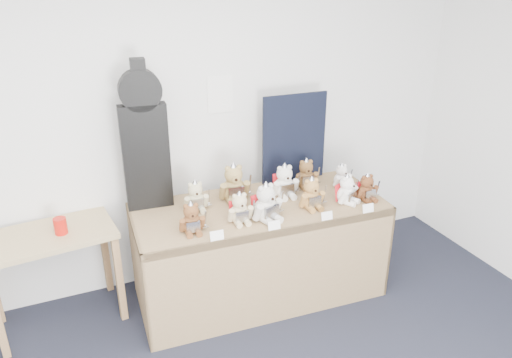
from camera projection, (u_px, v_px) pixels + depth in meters
name	position (u px, v px, depth m)	size (l,w,h in m)	color
room_shell	(220.00, 94.00, 3.95)	(6.00, 6.00, 6.00)	white
display_table	(263.00, 230.00, 3.83)	(1.97, 0.91, 0.80)	olive
side_table	(50.00, 249.00, 3.58)	(0.96, 0.60, 0.76)	tan
guitar_case	(145.00, 138.00, 3.60)	(0.35, 0.13, 1.12)	black
navy_board	(294.00, 138.00, 4.13)	(0.56, 0.02, 0.75)	black
red_cup	(60.00, 226.00, 3.51)	(0.09, 0.09, 0.12)	red
teddy_front_far_left	(192.00, 219.00, 3.42)	(0.20, 0.17, 0.25)	brown
teddy_front_left	(240.00, 209.00, 3.55)	(0.21, 0.18, 0.26)	#C8B58D
teddy_front_centre	(266.00, 204.00, 3.58)	(0.26, 0.24, 0.32)	silver
teddy_front_right	(311.00, 195.00, 3.75)	(0.22, 0.18, 0.27)	#A8773F
teddy_front_far_right	(347.00, 190.00, 3.84)	(0.21, 0.21, 0.26)	white
teddy_front_end	(367.00, 189.00, 3.88)	(0.20, 0.16, 0.24)	brown
teddy_back_left	(196.00, 197.00, 3.72)	(0.21, 0.18, 0.26)	#C7BB91
teddy_back_centre_left	(234.00, 184.00, 3.87)	(0.27, 0.23, 0.33)	#A68B53
teddy_back_centre_right	(285.00, 182.00, 3.94)	(0.24, 0.21, 0.30)	white
teddy_back_right	(306.00, 175.00, 4.10)	(0.22, 0.19, 0.27)	brown
teddy_back_end	(342.00, 177.00, 4.12)	(0.18, 0.16, 0.22)	white
entry_card_a	(217.00, 236.00, 3.34)	(0.09, 0.00, 0.07)	white
entry_card_b	(274.00, 225.00, 3.47)	(0.09, 0.00, 0.07)	white
entry_card_c	(327.00, 216.00, 3.60)	(0.09, 0.00, 0.06)	white
entry_card_d	(368.00, 208.00, 3.71)	(0.09, 0.00, 0.07)	white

